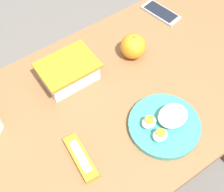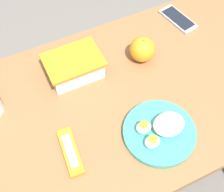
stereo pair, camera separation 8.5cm
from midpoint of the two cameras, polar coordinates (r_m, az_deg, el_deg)
The scene contains 7 objects.
ground_plane at distance 1.67m, azimuth 3.03°, elevation -14.61°, with size 10.00×10.00×0.00m, color #66605B.
table at distance 1.11m, azimuth 4.42°, elevation -4.27°, with size 1.18×0.65×0.76m.
food_container at distance 1.01m, azimuth -4.52°, elevation 5.12°, with size 0.18×0.13×0.07m.
orange_fruit at distance 1.06m, azimuth 7.90°, elevation 8.31°, with size 0.09×0.09×0.09m.
rice_plate at distance 0.92m, azimuth 11.53°, elevation -6.42°, with size 0.21×0.21×0.06m.
candy_bar at distance 0.89m, azimuth -4.87°, elevation -10.34°, with size 0.05×0.15×0.02m.
cell_phone at distance 1.24m, azimuth 13.95°, elevation 13.40°, with size 0.09×0.16×0.01m.
Camera 2 is at (-0.28, -0.47, 1.58)m, focal length 50.00 mm.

